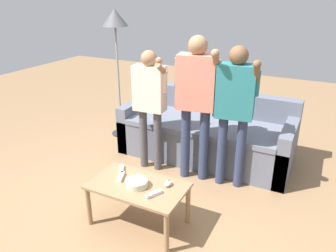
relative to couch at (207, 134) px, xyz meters
name	(u,v)px	position (x,y,z in m)	size (l,w,h in m)	color
ground_plane	(143,207)	(-0.16, -1.34, -0.29)	(12.00, 12.00, 0.00)	#93704C
couch	(207,134)	(0.00, 0.00, 0.00)	(2.12, 0.90, 0.79)	slate
coffee_table	(138,190)	(-0.07, -1.56, 0.06)	(0.86, 0.50, 0.41)	#997551
snack_bowl	(137,183)	(-0.07, -1.59, 0.15)	(0.19, 0.19, 0.06)	beige
game_remote_nunchuk	(168,183)	(0.18, -1.46, 0.14)	(0.06, 0.09, 0.05)	white
floor_lamp	(115,27)	(-1.37, 0.06, 1.25)	(0.35, 0.35, 1.78)	#2D2D33
player_left	(150,97)	(-0.48, -0.61, 0.60)	(0.43, 0.28, 1.41)	#47474C
player_center	(196,93)	(0.07, -0.58, 0.71)	(0.51, 0.35, 1.60)	#2D3856
player_right	(235,102)	(0.47, -0.55, 0.66)	(0.47, 0.33, 1.52)	#2D3856
game_remote_wand_near	(122,170)	(-0.33, -1.43, 0.13)	(0.12, 0.15, 0.03)	white
game_remote_wand_far	(121,177)	(-0.26, -1.54, 0.13)	(0.09, 0.15, 0.03)	white
game_remote_wand_spare	(154,194)	(0.14, -1.65, 0.13)	(0.10, 0.15, 0.03)	white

